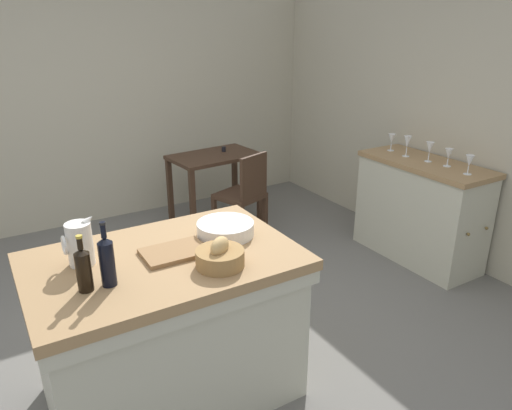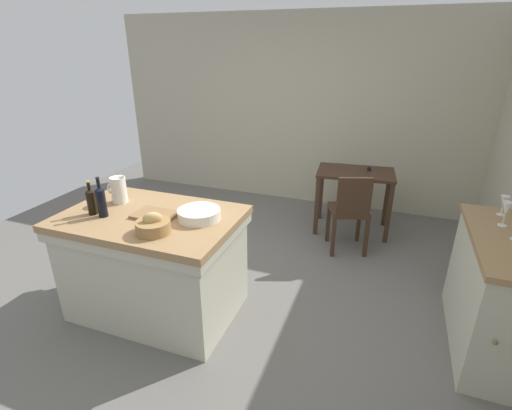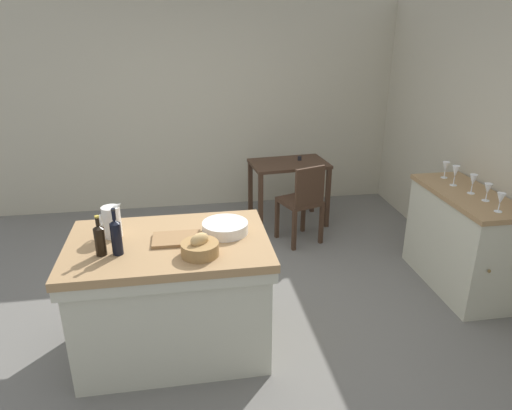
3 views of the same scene
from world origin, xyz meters
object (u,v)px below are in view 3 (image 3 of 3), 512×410
at_px(wine_glass_middle, 473,181).
at_px(pitcher, 112,221).
at_px(writing_desk, 289,173).
at_px(wine_glass_far_left, 501,199).
at_px(bread_basket, 200,248).
at_px(cutting_board, 177,239).
at_px(wine_bottle_dark, 116,236).
at_px(wine_glass_left, 488,189).
at_px(wine_glass_right, 455,172).
at_px(side_cabinet, 461,240).
at_px(island_table, 172,292).
at_px(wine_bottle_amber, 100,239).
at_px(wash_bowl, 225,227).
at_px(wine_glass_far_right, 446,167).
at_px(wooden_chair, 303,201).

bearing_deg(wine_glass_middle, pitcher, -173.43).
bearing_deg(writing_desk, wine_glass_far_left, -60.05).
xyz_separation_m(bread_basket, cutting_board, (-0.15, 0.25, -0.04)).
distance_m(wine_bottle_dark, wine_glass_left, 3.02).
height_order(writing_desk, pitcher, pitcher).
relative_size(pitcher, wine_glass_right, 1.43).
bearing_deg(wine_bottle_dark, pitcher, 102.81).
bearing_deg(wine_glass_right, wine_glass_far_left, -89.23).
distance_m(wine_bottle_dark, wine_glass_middle, 3.03).
bearing_deg(wine_glass_middle, side_cabinet, 131.55).
bearing_deg(wine_glass_left, island_table, -173.49).
bearing_deg(pitcher, wine_bottle_dark, -77.19).
height_order(cutting_board, wine_bottle_dark, wine_bottle_dark).
relative_size(bread_basket, wine_glass_right, 1.33).
height_order(island_table, wine_glass_far_left, wine_glass_far_left).
distance_m(wine_bottle_dark, wine_glass_right, 3.05).
bearing_deg(wine_glass_left, wine_glass_right, 97.80).
bearing_deg(bread_basket, side_cabinet, 17.20).
distance_m(cutting_board, wine_bottle_amber, 0.52).
bearing_deg(bread_basket, wine_bottle_amber, 170.21).
bearing_deg(wine_glass_left, wine_bottle_dark, -171.45).
xyz_separation_m(side_cabinet, wine_glass_middle, (0.01, -0.01, 0.58)).
bearing_deg(pitcher, wine_bottle_amber, -98.81).
relative_size(side_cabinet, wash_bowl, 3.58).
height_order(island_table, wine_glass_far_right, wine_glass_far_right).
distance_m(wooden_chair, wine_glass_left, 1.88).
bearing_deg(wine_glass_far_left, wash_bowl, 179.90).
relative_size(wine_bottle_dark, wine_glass_far_right, 2.04).
bearing_deg(wine_glass_far_right, wash_bowl, -158.91).
relative_size(side_cabinet, wine_glass_right, 6.34).
xyz_separation_m(wine_glass_right, wine_glass_far_right, (0.03, 0.22, -0.02)).
xyz_separation_m(pitcher, wine_bottle_amber, (-0.04, -0.28, -0.00)).
relative_size(wine_bottle_amber, wine_glass_middle, 1.61).
bearing_deg(wine_glass_far_right, pitcher, -165.35).
height_order(wooden_chair, pitcher, pitcher).
xyz_separation_m(wooden_chair, wine_glass_far_left, (1.19, -1.54, 0.54)).
height_order(cutting_board, wine_glass_far_left, wine_glass_far_left).
bearing_deg(island_table, bread_basket, -49.38).
relative_size(island_table, wine_bottle_dark, 4.36).
distance_m(wooden_chair, wine_glass_far_right, 1.50).
bearing_deg(side_cabinet, wine_glass_left, -81.66).
height_order(bread_basket, wine_glass_right, wine_glass_right).
relative_size(pitcher, wine_glass_far_left, 1.70).
height_order(pitcher, wine_glass_middle, pitcher).
xyz_separation_m(wash_bowl, cutting_board, (-0.35, -0.08, -0.03)).
height_order(wash_bowl, wine_glass_middle, wine_glass_middle).
bearing_deg(cutting_board, wine_glass_left, 6.72).
relative_size(wine_glass_left, wine_glass_right, 0.81).
height_order(wine_glass_left, wine_glass_middle, wine_glass_middle).
xyz_separation_m(island_table, side_cabinet, (2.63, 0.50, -0.02)).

